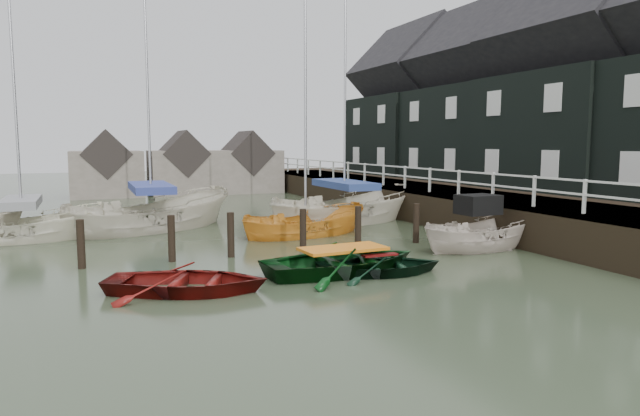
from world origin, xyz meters
name	(u,v)px	position (x,y,z in m)	size (l,w,h in m)	color
ground	(301,274)	(0.00, 0.00, 0.00)	(120.00, 120.00, 0.00)	#293421
pier	(409,200)	(9.48, 10.00, 0.71)	(3.04, 32.00, 2.70)	black
land_strip	(499,210)	(15.00, 10.00, 0.00)	(14.00, 38.00, 1.50)	black
quay_houses	(521,100)	(14.99, 8.66, 5.68)	(6.52, 28.14, 10.01)	black
mooring_pilings	(234,241)	(-1.11, 3.00, 0.50)	(13.72, 0.22, 1.80)	black
far_sheds	(181,167)	(0.83, 26.00, 1.86)	(14.00, 4.08, 4.39)	#665B51
rowboat_red	(187,292)	(-3.17, -0.74, 0.00)	(2.74, 3.84, 0.80)	#63110E
rowboat_green	(343,273)	(1.11, -0.32, 0.00)	(3.19, 4.47, 0.93)	black
rowboat_dkgreen	(380,274)	(2.00, -0.79, 0.00)	(2.47, 3.45, 0.72)	black
motorboat	(480,247)	(6.80, 1.07, 0.09)	(4.60, 1.97, 2.68)	beige
sailboat_a	(23,239)	(-7.50, 8.91, 0.06)	(6.09, 2.46, 10.45)	silver
sailboat_b	(152,228)	(-2.84, 9.88, 0.06)	(8.05, 5.69, 12.89)	beige
sailboat_c	(306,234)	(2.49, 6.13, 0.02)	(5.62, 2.90, 10.03)	orange
sailboat_d	(344,221)	(5.33, 8.70, 0.06)	(7.85, 4.12, 11.52)	beige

